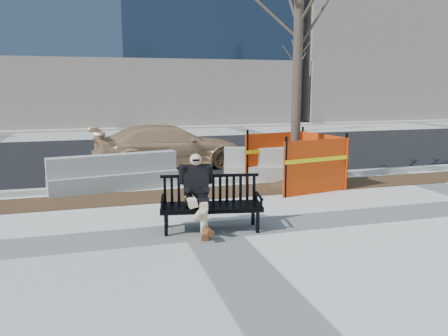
# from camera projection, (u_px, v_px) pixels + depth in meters

# --- Properties ---
(ground) EXTENTS (120.00, 120.00, 0.00)m
(ground) POSITION_uv_depth(u_px,v_px,m) (209.00, 230.00, 7.60)
(ground) COLOR beige
(ground) RESTS_ON ground
(mulch_strip) EXTENTS (40.00, 1.20, 0.02)m
(mulch_strip) POSITION_uv_depth(u_px,v_px,m) (180.00, 195.00, 10.06)
(mulch_strip) COLOR #47301C
(mulch_strip) RESTS_ON ground
(asphalt_street) EXTENTS (60.00, 10.40, 0.01)m
(asphalt_street) POSITION_uv_depth(u_px,v_px,m) (148.00, 155.00, 15.92)
(asphalt_street) COLOR black
(asphalt_street) RESTS_ON ground
(curb) EXTENTS (60.00, 0.25, 0.12)m
(curb) POSITION_uv_depth(u_px,v_px,m) (173.00, 184.00, 10.95)
(curb) COLOR #9E9B93
(curb) RESTS_ON ground
(bench) EXTENTS (1.82, 0.92, 0.93)m
(bench) POSITION_uv_depth(u_px,v_px,m) (211.00, 230.00, 7.63)
(bench) COLOR black
(bench) RESTS_ON ground
(seated_man) EXTENTS (0.70, 1.00, 1.29)m
(seated_man) POSITION_uv_depth(u_px,v_px,m) (197.00, 229.00, 7.65)
(seated_man) COLOR black
(seated_man) RESTS_ON ground
(tree_fence) EXTENTS (3.14, 3.14, 6.73)m
(tree_fence) POSITION_uv_depth(u_px,v_px,m) (294.00, 186.00, 10.94)
(tree_fence) COLOR #F5410A
(tree_fence) RESTS_ON ground
(sedan) EXTENTS (4.59, 2.22, 1.29)m
(sedan) POSITION_uv_depth(u_px,v_px,m) (170.00, 168.00, 13.35)
(sedan) COLOR tan
(sedan) RESTS_ON ground
(jersey_barrier_left) EXTENTS (3.04, 1.09, 0.85)m
(jersey_barrier_left) POSITION_uv_depth(u_px,v_px,m) (115.00, 190.00, 10.57)
(jersey_barrier_left) COLOR gray
(jersey_barrier_left) RESTS_ON ground
(jersey_barrier_right) EXTENTS (3.07, 1.53, 0.87)m
(jersey_barrier_right) POSITION_uv_depth(u_px,v_px,m) (283.00, 181.00, 11.56)
(jersey_barrier_right) COLOR #A5A39A
(jersey_barrier_right) RESTS_ON ground
(far_tree_right) EXTENTS (2.31, 2.31, 5.85)m
(far_tree_right) POSITION_uv_depth(u_px,v_px,m) (294.00, 131.00, 24.21)
(far_tree_right) COLOR #4B3A30
(far_tree_right) RESTS_ON ground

